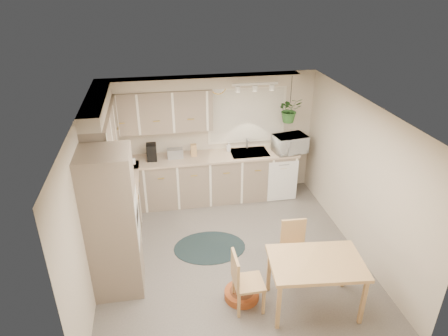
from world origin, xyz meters
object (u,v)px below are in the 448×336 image
Objects in this scene: chair_back at (296,250)px; pet_bed at (242,294)px; chair_left at (249,281)px; microwave at (290,142)px; dining_table at (314,284)px; braided_rug at (210,247)px.

pet_bed is (-0.87, -0.36, -0.36)m from chair_back.
microwave is (1.44, 2.78, 0.72)m from chair_left.
chair_left is 1.42× the size of microwave.
chair_left is 1.04× the size of chair_back.
microwave is (0.60, 2.92, 0.77)m from dining_table.
dining_table reaches higher than pet_bed.
braided_rug is 1.20m from pet_bed.
microwave is at bearing 78.44° from dining_table.
chair_left reaches higher than braided_rug.
pet_bed is (0.28, -1.17, 0.05)m from braided_rug.
dining_table is at bearing 93.93° from chair_back.
chair_left is 0.73× the size of braided_rug.
microwave is at bearing 152.26° from chair_left.
dining_table reaches higher than braided_rug.
dining_table is 1.96× the size of microwave.
chair_left is at bearing 34.53° from chair_back.
pet_bed is at bearing 161.09° from dining_table.
microwave reaches higher than chair_back.
dining_table is 1.92m from braided_rug.
chair_back is (-0.02, 0.66, 0.04)m from dining_table.
dining_table is 1.00m from pet_bed.
braided_rug is at bearing 103.32° from pet_bed.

